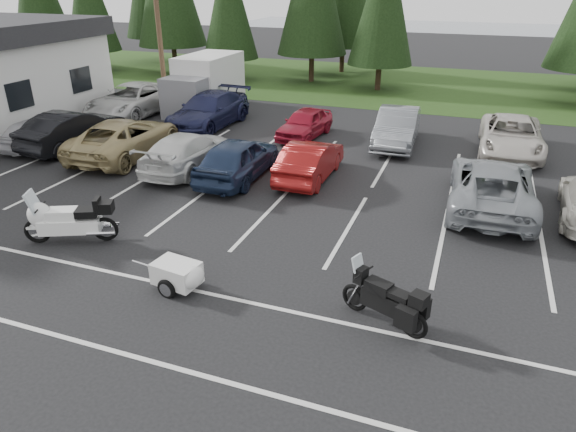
% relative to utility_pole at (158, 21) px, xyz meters
% --- Properties ---
extents(ground, '(120.00, 120.00, 0.00)m').
position_rel_utility_pole_xyz_m(ground, '(10.00, -12.00, -4.70)').
color(ground, black).
rests_on(ground, ground).
extents(grass_strip, '(80.00, 16.00, 0.01)m').
position_rel_utility_pole_xyz_m(grass_strip, '(10.00, 12.00, -4.69)').
color(grass_strip, '#203B12').
rests_on(grass_strip, ground).
extents(lake_water, '(70.00, 50.00, 0.02)m').
position_rel_utility_pole_xyz_m(lake_water, '(14.00, 43.00, -4.70)').
color(lake_water, slate).
rests_on(lake_water, ground).
extents(utility_pole, '(1.60, 0.26, 9.00)m').
position_rel_utility_pole_xyz_m(utility_pole, '(0.00, 0.00, 0.00)').
color(utility_pole, '#473321').
rests_on(utility_pole, ground).
extents(box_truck, '(2.40, 5.60, 2.90)m').
position_rel_utility_pole_xyz_m(box_truck, '(2.00, 0.50, -3.25)').
color(box_truck, silver).
rests_on(box_truck, ground).
extents(stall_markings, '(32.00, 16.00, 0.01)m').
position_rel_utility_pole_xyz_m(stall_markings, '(10.00, -10.00, -4.69)').
color(stall_markings, silver).
rests_on(stall_markings, ground).
extents(conifer_3, '(3.87, 3.87, 9.02)m').
position_rel_utility_pole_xyz_m(conifer_3, '(-0.50, 9.40, 0.57)').
color(conifer_3, '#332316').
rests_on(conifer_3, ground).
extents(car_near_0, '(1.71, 3.93, 1.32)m').
position_rel_utility_pole_xyz_m(car_near_0, '(-1.55, -7.77, -4.04)').
color(car_near_0, silver).
rests_on(car_near_0, ground).
extents(car_near_1, '(2.21, 5.07, 1.62)m').
position_rel_utility_pole_xyz_m(car_near_1, '(0.02, -7.35, -3.89)').
color(car_near_1, black).
rests_on(car_near_1, ground).
extents(car_near_2, '(2.92, 5.78, 1.57)m').
position_rel_utility_pole_xyz_m(car_near_2, '(2.80, -7.51, -3.91)').
color(car_near_2, tan).
rests_on(car_near_2, ground).
extents(car_near_3, '(2.00, 4.90, 1.42)m').
position_rel_utility_pole_xyz_m(car_near_3, '(6.06, -8.00, -3.99)').
color(car_near_3, silver).
rests_on(car_near_3, ground).
extents(car_near_4, '(1.90, 4.61, 1.56)m').
position_rel_utility_pole_xyz_m(car_near_4, '(8.34, -8.30, -3.92)').
color(car_near_4, '#1A2742').
rests_on(car_near_4, ground).
extents(car_near_5, '(1.50, 4.27, 1.40)m').
position_rel_utility_pole_xyz_m(car_near_5, '(10.83, -7.38, -4.00)').
color(car_near_5, maroon).
rests_on(car_near_5, ground).
extents(car_near_6, '(2.71, 5.64, 1.55)m').
position_rel_utility_pole_xyz_m(car_near_6, '(17.12, -7.87, -3.92)').
color(car_near_6, gray).
rests_on(car_near_6, ground).
extents(car_far_0, '(2.87, 6.02, 1.66)m').
position_rel_utility_pole_xyz_m(car_far_0, '(-0.99, -1.69, -3.87)').
color(car_far_0, silver).
rests_on(car_far_0, ground).
extents(car_far_1, '(2.52, 5.72, 1.63)m').
position_rel_utility_pole_xyz_m(car_far_1, '(3.91, -2.27, -3.88)').
color(car_far_1, '#171A3B').
rests_on(car_far_1, ground).
extents(car_far_2, '(1.93, 4.02, 1.32)m').
position_rel_utility_pole_xyz_m(car_far_2, '(8.95, -2.38, -4.04)').
color(car_far_2, maroon).
rests_on(car_far_2, ground).
extents(car_far_3, '(1.93, 4.89, 1.58)m').
position_rel_utility_pole_xyz_m(car_far_3, '(13.13, -2.06, -3.91)').
color(car_far_3, slate).
rests_on(car_far_3, ground).
extents(car_far_4, '(2.55, 5.41, 1.49)m').
position_rel_utility_pole_xyz_m(car_far_4, '(17.85, -1.59, -3.95)').
color(car_far_4, beige).
rests_on(car_far_4, ground).
extents(touring_motorcycle, '(2.97, 1.99, 1.59)m').
position_rel_utility_pole_xyz_m(touring_motorcycle, '(6.06, -14.47, -3.90)').
color(touring_motorcycle, white).
rests_on(touring_motorcycle, ground).
extents(cargo_trailer, '(1.66, 1.08, 0.72)m').
position_rel_utility_pole_xyz_m(cargo_trailer, '(10.13, -15.55, -4.34)').
color(cargo_trailer, white).
rests_on(cargo_trailer, ground).
extents(adventure_motorcycle, '(2.48, 1.63, 1.43)m').
position_rel_utility_pole_xyz_m(adventure_motorcycle, '(15.02, -15.20, -3.98)').
color(adventure_motorcycle, black).
rests_on(adventure_motorcycle, ground).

